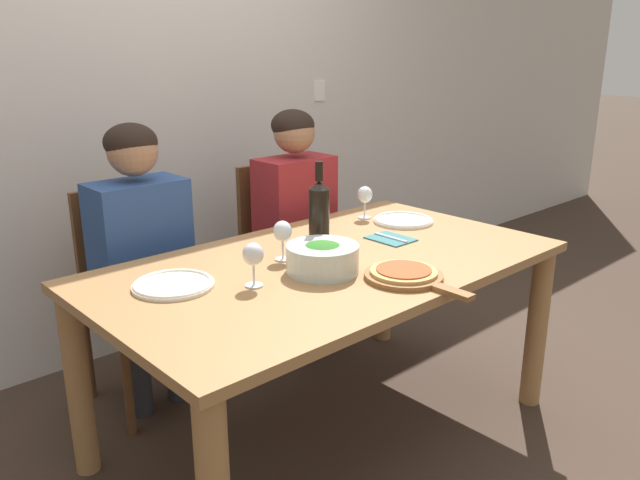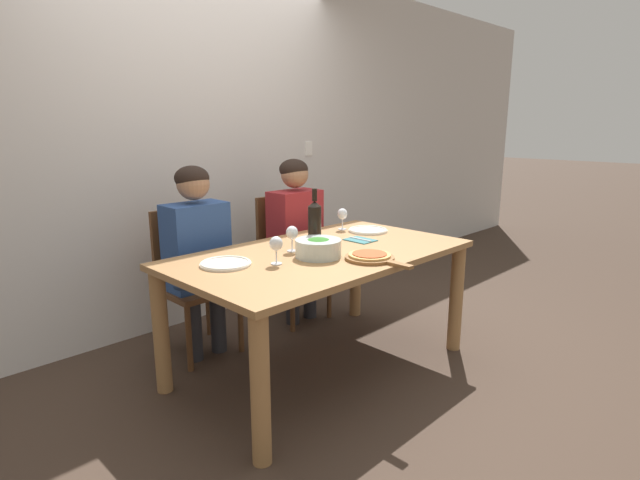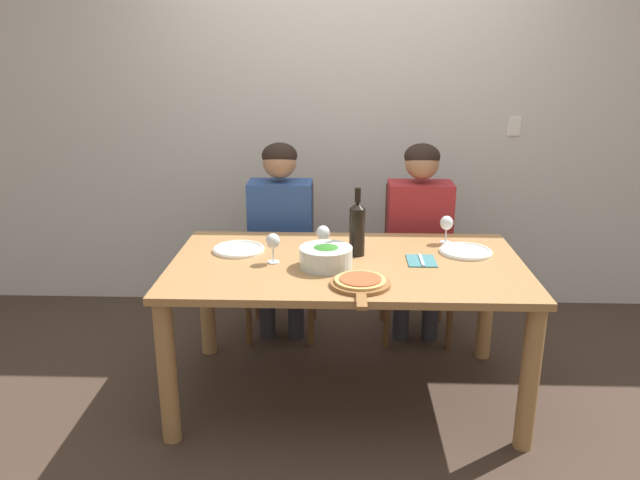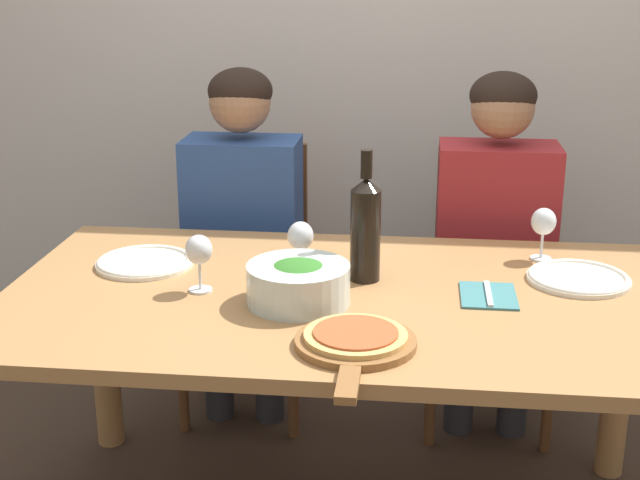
{
  "view_description": "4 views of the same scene",
  "coord_description": "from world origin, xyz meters",
  "px_view_note": "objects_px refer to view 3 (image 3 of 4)",
  "views": [
    {
      "loc": [
        -1.51,
        -1.59,
        1.49
      ],
      "look_at": [
        -0.04,
        0.01,
        0.82
      ],
      "focal_mm": 35.0,
      "sensor_mm": 36.0,
      "label": 1
    },
    {
      "loc": [
        -2.0,
        -1.97,
        1.46
      ],
      "look_at": [
        0.05,
        0.07,
        0.79
      ],
      "focal_mm": 28.0,
      "sensor_mm": 36.0,
      "label": 2
    },
    {
      "loc": [
        -0.03,
        -2.91,
        1.78
      ],
      "look_at": [
        -0.14,
        0.16,
        0.8
      ],
      "focal_mm": 35.0,
      "sensor_mm": 36.0,
      "label": 3
    },
    {
      "loc": [
        0.18,
        -2.11,
        1.57
      ],
      "look_at": [
        -0.06,
        0.04,
        0.87
      ],
      "focal_mm": 50.0,
      "sensor_mm": 36.0,
      "label": 4
    }
  ],
  "objects_px": {
    "chair_right": "(415,256)",
    "person_man": "(419,225)",
    "dinner_plate_right": "(466,251)",
    "pizza_on_board": "(360,283)",
    "wine_glass_centre": "(323,234)",
    "wine_bottle": "(357,228)",
    "person_woman": "(280,224)",
    "wine_glass_right": "(447,224)",
    "fork_on_napkin": "(421,261)",
    "broccoli_bowl": "(326,257)",
    "wine_glass_left": "(273,242)",
    "dinner_plate_left": "(239,249)",
    "chair_left": "(283,254)"
  },
  "relations": [
    {
      "from": "chair_right",
      "to": "person_man",
      "type": "distance_m",
      "value": 0.26
    },
    {
      "from": "chair_right",
      "to": "dinner_plate_right",
      "type": "height_order",
      "value": "chair_right"
    },
    {
      "from": "dinner_plate_right",
      "to": "pizza_on_board",
      "type": "relative_size",
      "value": 0.66
    },
    {
      "from": "pizza_on_board",
      "to": "wine_glass_centre",
      "type": "xyz_separation_m",
      "value": [
        -0.18,
        0.44,
        0.09
      ]
    },
    {
      "from": "chair_right",
      "to": "wine_bottle",
      "type": "relative_size",
      "value": 2.65
    },
    {
      "from": "dinner_plate_right",
      "to": "person_woman",
      "type": "bearing_deg",
      "value": 152.17
    },
    {
      "from": "wine_glass_right",
      "to": "fork_on_napkin",
      "type": "height_order",
      "value": "wine_glass_right"
    },
    {
      "from": "broccoli_bowl",
      "to": "fork_on_napkin",
      "type": "bearing_deg",
      "value": 11.32
    },
    {
      "from": "person_man",
      "to": "dinner_plate_right",
      "type": "distance_m",
      "value": 0.56
    },
    {
      "from": "chair_right",
      "to": "wine_glass_left",
      "type": "distance_m",
      "value": 1.2
    },
    {
      "from": "broccoli_bowl",
      "to": "wine_glass_left",
      "type": "height_order",
      "value": "wine_glass_left"
    },
    {
      "from": "dinner_plate_right",
      "to": "wine_glass_left",
      "type": "xyz_separation_m",
      "value": [
        -0.98,
        -0.18,
        0.1
      ]
    },
    {
      "from": "dinner_plate_left",
      "to": "fork_on_napkin",
      "type": "distance_m",
      "value": 0.94
    },
    {
      "from": "chair_left",
      "to": "pizza_on_board",
      "type": "bearing_deg",
      "value": -68.03
    },
    {
      "from": "chair_left",
      "to": "person_man",
      "type": "relative_size",
      "value": 0.76
    },
    {
      "from": "wine_glass_centre",
      "to": "chair_left",
      "type": "bearing_deg",
      "value": 111.83
    },
    {
      "from": "broccoli_bowl",
      "to": "dinner_plate_right",
      "type": "bearing_deg",
      "value": 18.0
    },
    {
      "from": "broccoli_bowl",
      "to": "dinner_plate_left",
      "type": "bearing_deg",
      "value": 153.9
    },
    {
      "from": "chair_left",
      "to": "wine_glass_left",
      "type": "xyz_separation_m",
      "value": [
        0.03,
        -0.83,
        0.35
      ]
    },
    {
      "from": "wine_glass_right",
      "to": "wine_bottle",
      "type": "bearing_deg",
      "value": -155.92
    },
    {
      "from": "chair_right",
      "to": "wine_bottle",
      "type": "height_order",
      "value": "wine_bottle"
    },
    {
      "from": "pizza_on_board",
      "to": "fork_on_napkin",
      "type": "distance_m",
      "value": 0.46
    },
    {
      "from": "wine_bottle",
      "to": "wine_glass_right",
      "type": "relative_size",
      "value": 2.33
    },
    {
      "from": "pizza_on_board",
      "to": "person_man",
      "type": "bearing_deg",
      "value": 69.37
    },
    {
      "from": "chair_left",
      "to": "dinner_plate_left",
      "type": "height_order",
      "value": "chair_left"
    },
    {
      "from": "dinner_plate_left",
      "to": "person_woman",
      "type": "bearing_deg",
      "value": 72.75
    },
    {
      "from": "dinner_plate_left",
      "to": "fork_on_napkin",
      "type": "bearing_deg",
      "value": -8.03
    },
    {
      "from": "wine_glass_left",
      "to": "wine_glass_right",
      "type": "relative_size",
      "value": 1.0
    },
    {
      "from": "chair_left",
      "to": "person_woman",
      "type": "distance_m",
      "value": 0.26
    },
    {
      "from": "dinner_plate_right",
      "to": "fork_on_napkin",
      "type": "relative_size",
      "value": 1.5
    },
    {
      "from": "wine_glass_left",
      "to": "fork_on_napkin",
      "type": "relative_size",
      "value": 0.84
    },
    {
      "from": "wine_glass_right",
      "to": "pizza_on_board",
      "type": "bearing_deg",
      "value": -126.5
    },
    {
      "from": "wine_bottle",
      "to": "wine_glass_left",
      "type": "relative_size",
      "value": 2.33
    },
    {
      "from": "pizza_on_board",
      "to": "wine_glass_right",
      "type": "xyz_separation_m",
      "value": [
        0.48,
        0.65,
        0.09
      ]
    },
    {
      "from": "broccoli_bowl",
      "to": "wine_glass_centre",
      "type": "xyz_separation_m",
      "value": [
        -0.02,
        0.19,
        0.05
      ]
    },
    {
      "from": "dinner_plate_left",
      "to": "pizza_on_board",
      "type": "bearing_deg",
      "value": -37.24
    },
    {
      "from": "chair_right",
      "to": "wine_glass_right",
      "type": "distance_m",
      "value": 0.6
    },
    {
      "from": "chair_right",
      "to": "wine_glass_right",
      "type": "bearing_deg",
      "value": -78.47
    },
    {
      "from": "chair_left",
      "to": "dinner_plate_left",
      "type": "bearing_deg",
      "value": -104.4
    },
    {
      "from": "chair_left",
      "to": "pizza_on_board",
      "type": "height_order",
      "value": "chair_left"
    },
    {
      "from": "person_woman",
      "to": "person_man",
      "type": "height_order",
      "value": "same"
    },
    {
      "from": "broccoli_bowl",
      "to": "wine_glass_right",
      "type": "height_order",
      "value": "wine_glass_right"
    },
    {
      "from": "wine_bottle",
      "to": "wine_glass_centre",
      "type": "xyz_separation_m",
      "value": [
        -0.17,
        0.01,
        -0.04
      ]
    },
    {
      "from": "chair_left",
      "to": "wine_glass_centre",
      "type": "height_order",
      "value": "chair_left"
    },
    {
      "from": "chair_left",
      "to": "wine_glass_left",
      "type": "bearing_deg",
      "value": -87.7
    },
    {
      "from": "wine_bottle",
      "to": "wine_glass_left",
      "type": "distance_m",
      "value": 0.44
    },
    {
      "from": "chair_right",
      "to": "dinner_plate_left",
      "type": "relative_size",
      "value": 3.45
    },
    {
      "from": "person_woman",
      "to": "wine_glass_right",
      "type": "relative_size",
      "value": 8.06
    },
    {
      "from": "broccoli_bowl",
      "to": "fork_on_napkin",
      "type": "relative_size",
      "value": 1.43
    },
    {
      "from": "chair_right",
      "to": "person_man",
      "type": "height_order",
      "value": "person_man"
    }
  ]
}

